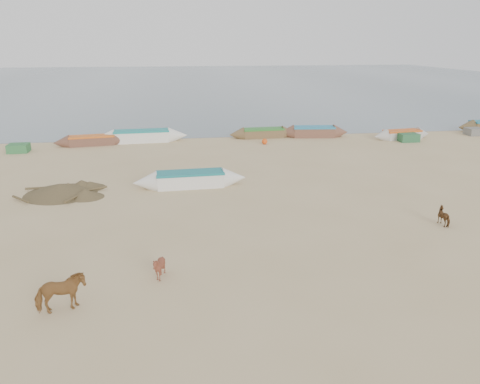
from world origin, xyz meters
The scene contains 9 objects.
ground centered at (0.00, 0.00, 0.00)m, with size 140.00×140.00×0.00m, color tan.
sea centered at (0.00, 82.00, 0.01)m, with size 160.00×160.00×0.00m, color slate.
cow_adult centered at (-6.45, -3.58, 0.61)m, with size 0.66×1.45×1.22m, color brown.
calf_front centered at (-3.63, -2.00, 0.44)m, with size 0.71×0.80×0.88m, color brown.
calf_right centered at (8.61, 1.14, 0.39)m, with size 0.78×0.67×0.79m, color brown.
near_canoe centered at (-2.10, 8.43, 0.43)m, with size 6.21×1.23×0.85m, color white, non-canonical shape.
debris_pile centered at (-8.91, 8.17, 0.28)m, with size 3.75×3.75×0.55m, color brown.
waterline_canoes centered at (-0.64, 20.90, 0.42)m, with size 55.36×3.85×0.95m.
beach_clutter centered at (4.34, 19.34, 0.30)m, with size 46.54×4.00×0.64m.
Camera 1 is at (-3.04, -16.33, 7.62)m, focal length 35.00 mm.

